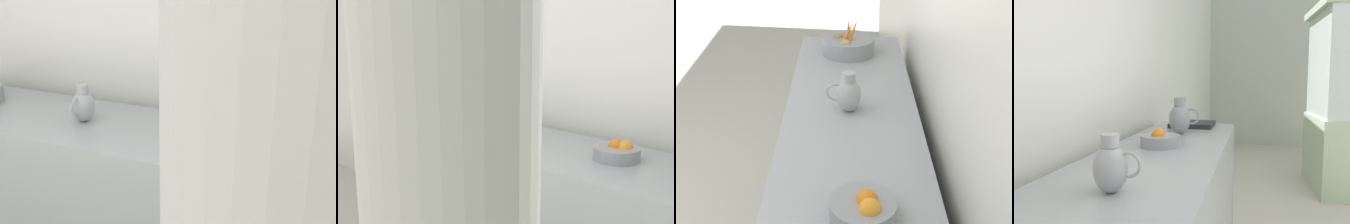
% 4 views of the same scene
% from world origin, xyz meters
% --- Properties ---
extents(tile_wall_left, '(0.10, 9.49, 3.00)m').
position_xyz_m(tile_wall_left, '(-1.95, 0.56, 1.50)').
color(tile_wall_left, white).
rests_on(tile_wall_left, ground_plane).
extents(orange_bowl, '(0.23, 0.23, 0.10)m').
position_xyz_m(orange_bowl, '(-1.56, 0.45, 0.97)').
color(orange_bowl, gray).
rests_on(orange_bowl, prep_counter).
extents(metal_pitcher_tall, '(0.21, 0.15, 0.25)m').
position_xyz_m(metal_pitcher_tall, '(-1.54, 0.88, 1.05)').
color(metal_pitcher_tall, gray).
rests_on(metal_pitcher_tall, prep_counter).
extents(metal_pitcher_short, '(0.17, 0.12, 0.20)m').
position_xyz_m(metal_pitcher_short, '(-1.50, -0.30, 1.02)').
color(metal_pitcher_short, '#A3A3A8').
rests_on(metal_pitcher_short, prep_counter).
extents(counter_sink_basin, '(0.34, 0.30, 0.04)m').
position_xyz_m(counter_sink_basin, '(-1.52, 1.26, 0.95)').
color(counter_sink_basin, '#232326').
rests_on(counter_sink_basin, prep_counter).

